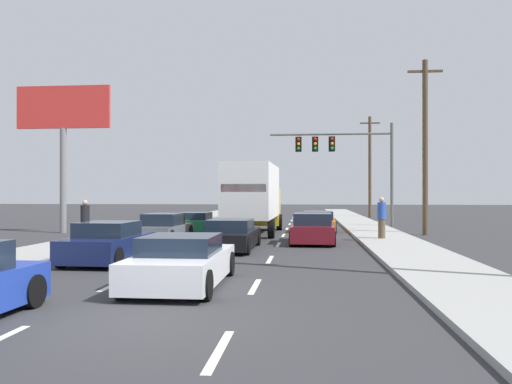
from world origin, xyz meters
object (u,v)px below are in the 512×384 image
box_truck (254,195)px  car_gray (164,229)px  car_white (182,262)px  utility_pole_far (370,165)px  pedestrian_mid_block (85,221)px  roadside_billboard (63,124)px  pedestrian_near_corner (382,218)px  traffic_signal_mast (335,150)px  car_navy (109,244)px  car_maroon (313,229)px  utility_pole_mid (425,145)px  car_green (196,223)px  car_orange (318,222)px  car_black (231,235)px

box_truck → car_gray: bearing=-132.1°
car_white → utility_pole_far: size_ratio=0.47×
car_gray → car_white: car_gray is taller
pedestrian_mid_block → roadside_billboard: bearing=123.1°
utility_pole_far → roadside_billboard: size_ratio=1.13×
pedestrian_near_corner → traffic_signal_mast: bearing=99.0°
car_gray → car_navy: size_ratio=1.06×
car_maroon → roadside_billboard: size_ratio=0.51×
pedestrian_mid_block → utility_pole_mid: bearing=22.4°
utility_pole_mid → pedestrian_near_corner: size_ratio=4.90×
car_gray → roadside_billboard: roadside_billboard is taller
pedestrian_mid_block → car_maroon: bearing=8.3°
car_white → roadside_billboard: size_ratio=0.53×
car_green → car_white: size_ratio=0.98×
car_white → car_orange: car_white is taller
car_gray → car_orange: size_ratio=0.95×
car_gray → car_orange: bearing=41.9°
box_truck → car_maroon: bearing=-55.7°
box_truck → car_white: 15.47m
car_gray → car_maroon: 6.83m
roadside_billboard → pedestrian_near_corner: size_ratio=4.35×
car_navy → utility_pole_far: (12.07, 32.11, 4.17)m
car_black → box_truck: bearing=88.7°
car_navy → traffic_signal_mast: size_ratio=0.51×
traffic_signal_mast → utility_pole_far: bearing=74.5°
car_gray → car_green: bearing=88.2°
car_green → car_black: 9.94m
car_green → box_truck: 4.37m
box_truck → traffic_signal_mast: (4.65, 6.64, 2.92)m
car_green → utility_pole_mid: bearing=-6.2°
car_maroon → utility_pole_far: bearing=77.7°
car_maroon → box_truck: bearing=124.3°
box_truck → pedestrian_near_corner: (6.22, -3.24, -1.03)m
utility_pole_far → pedestrian_near_corner: utility_pole_far is taller
car_maroon → utility_pole_mid: size_ratio=0.46×
car_orange → pedestrian_mid_block: pedestrian_mid_block is taller
car_white → utility_pole_far: 37.35m
car_navy → utility_pole_far: bearing=69.4°
traffic_signal_mast → utility_pole_mid: utility_pole_mid is taller
utility_pole_mid → car_navy: bearing=-136.3°
car_navy → car_black: bearing=50.3°
car_orange → pedestrian_near_corner: bearing=-63.5°
car_gray → pedestrian_mid_block: (-2.98, -1.75, 0.45)m
car_white → utility_pole_mid: (9.17, 15.95, 4.20)m
car_green → car_orange: (7.03, 0.38, 0.04)m
roadside_billboard → car_orange: bearing=8.3°
car_green → roadside_billboard: 9.24m
car_white → car_orange: (3.61, 17.70, -0.00)m
car_white → utility_pole_mid: 18.87m
pedestrian_near_corner → car_orange: bearing=116.5°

